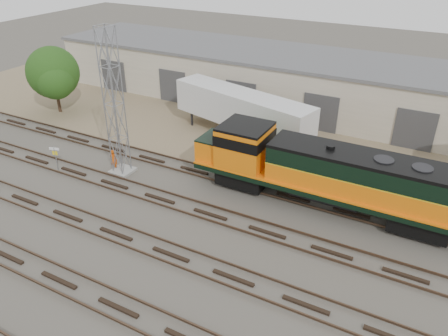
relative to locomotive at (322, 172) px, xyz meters
The scene contains 11 objects.
ground 8.71m from the locomotive, 134.01° to the right, with size 140.00×140.00×0.00m, color #47423A.
dirt_strip 10.99m from the locomotive, 122.78° to the left, with size 80.00×16.00×0.02m, color #726047.
tracks 10.98m from the locomotive, 122.78° to the right, with size 80.00×20.40×0.28m.
warehouse 17.92m from the locomotive, 108.71° to the left, with size 58.40×10.40×5.30m.
locomotive is the anchor object (origin of this frame).
signal_tower 15.05m from the locomotive, 169.57° to the right, with size 1.59×1.59×10.81m.
sign_post 19.71m from the locomotive, 165.85° to the right, with size 0.78×0.26×1.96m.
worker 15.66m from the locomotive, behind, with size 0.61×0.40×1.66m, color #D34E0B.
semi_trailer 11.46m from the locomotive, 141.79° to the left, with size 13.81×6.00×4.17m.
tree_west 28.35m from the locomotive, behind, with size 5.26×5.01×6.56m.
tree_mid 6.86m from the locomotive, 161.27° to the left, with size 4.08×3.89×3.89m.
Camera 1 is at (11.82, -18.57, 16.28)m, focal length 35.00 mm.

